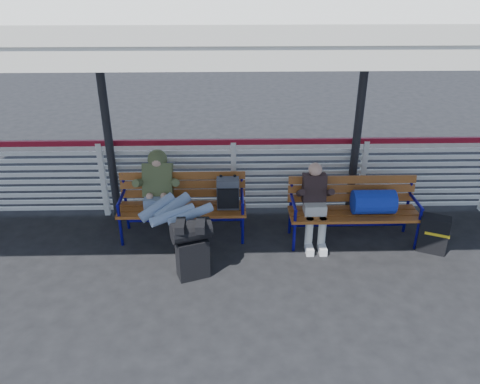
{
  "coord_description": "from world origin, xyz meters",
  "views": [
    {
      "loc": [
        -0.07,
        -4.67,
        3.58
      ],
      "look_at": [
        0.08,
        1.0,
        0.81
      ],
      "focal_mm": 35.0,
      "sensor_mm": 36.0,
      "label": 1
    }
  ],
  "objects_px": {
    "bench_right": "(363,203)",
    "companion_person": "(315,204)",
    "luggage_stack": "(192,247)",
    "traveler_man": "(169,203)",
    "suitcase_side": "(433,234)",
    "bench_left": "(195,198)"
  },
  "relations": [
    {
      "from": "bench_right",
      "to": "companion_person",
      "type": "height_order",
      "value": "companion_person"
    },
    {
      "from": "companion_person",
      "to": "luggage_stack",
      "type": "bearing_deg",
      "value": -154.16
    },
    {
      "from": "luggage_stack",
      "to": "traveler_man",
      "type": "distance_m",
      "value": 0.81
    },
    {
      "from": "bench_right",
      "to": "companion_person",
      "type": "relative_size",
      "value": 1.57
    },
    {
      "from": "luggage_stack",
      "to": "suitcase_side",
      "type": "height_order",
      "value": "luggage_stack"
    },
    {
      "from": "bench_right",
      "to": "companion_person",
      "type": "distance_m",
      "value": 0.67
    },
    {
      "from": "luggage_stack",
      "to": "bench_right",
      "type": "xyz_separation_m",
      "value": [
        2.32,
        0.81,
        0.16
      ]
    },
    {
      "from": "traveler_man",
      "to": "companion_person",
      "type": "relative_size",
      "value": 1.43
    },
    {
      "from": "bench_left",
      "to": "suitcase_side",
      "type": "bearing_deg",
      "value": -9.26
    },
    {
      "from": "suitcase_side",
      "to": "traveler_man",
      "type": "bearing_deg",
      "value": -158.5
    },
    {
      "from": "luggage_stack",
      "to": "companion_person",
      "type": "height_order",
      "value": "companion_person"
    },
    {
      "from": "luggage_stack",
      "to": "companion_person",
      "type": "xyz_separation_m",
      "value": [
        1.65,
        0.8,
        0.16
      ]
    },
    {
      "from": "companion_person",
      "to": "suitcase_side",
      "type": "relative_size",
      "value": 2.18
    },
    {
      "from": "companion_person",
      "to": "suitcase_side",
      "type": "distance_m",
      "value": 1.66
    },
    {
      "from": "bench_left",
      "to": "suitcase_side",
      "type": "relative_size",
      "value": 3.43
    },
    {
      "from": "bench_left",
      "to": "bench_right",
      "type": "xyz_separation_m",
      "value": [
        2.34,
        -0.23,
        0.0
      ]
    },
    {
      "from": "luggage_stack",
      "to": "bench_left",
      "type": "xyz_separation_m",
      "value": [
        -0.01,
        1.03,
        0.15
      ]
    },
    {
      "from": "bench_left",
      "to": "luggage_stack",
      "type": "bearing_deg",
      "value": -89.19
    },
    {
      "from": "bench_right",
      "to": "suitcase_side",
      "type": "height_order",
      "value": "bench_right"
    },
    {
      "from": "traveler_man",
      "to": "companion_person",
      "type": "xyz_separation_m",
      "value": [
        2.0,
        0.11,
        -0.1
      ]
    },
    {
      "from": "companion_person",
      "to": "bench_right",
      "type": "bearing_deg",
      "value": 0.71
    },
    {
      "from": "suitcase_side",
      "to": "bench_left",
      "type": "bearing_deg",
      "value": -164.82
    }
  ]
}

